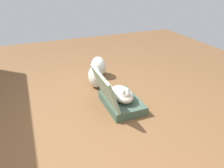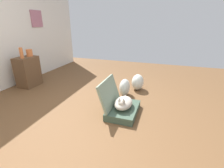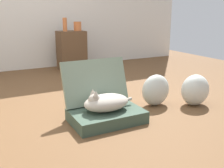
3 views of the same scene
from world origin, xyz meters
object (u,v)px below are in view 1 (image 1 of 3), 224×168
object	(u,v)px
suitcase_base	(122,102)
plastic_bag_clear	(99,66)
cat	(122,94)
plastic_bag_white	(95,77)

from	to	relation	value
suitcase_base	plastic_bag_clear	world-z (taller)	plastic_bag_clear
cat	plastic_bag_clear	size ratio (longest dim) A/B	1.50
suitcase_base	plastic_bag_white	distance (m)	0.71
suitcase_base	plastic_bag_white	size ratio (longest dim) A/B	1.92
suitcase_base	cat	world-z (taller)	cat
suitcase_base	plastic_bag_white	xyz separation A→B (m)	(0.68, 0.16, 0.12)
cat	plastic_bag_white	xyz separation A→B (m)	(0.69, 0.16, -0.02)
plastic_bag_clear	plastic_bag_white	bearing A→B (deg)	153.78
cat	suitcase_base	bearing A→B (deg)	-2.56
suitcase_base	cat	bearing A→B (deg)	177.44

